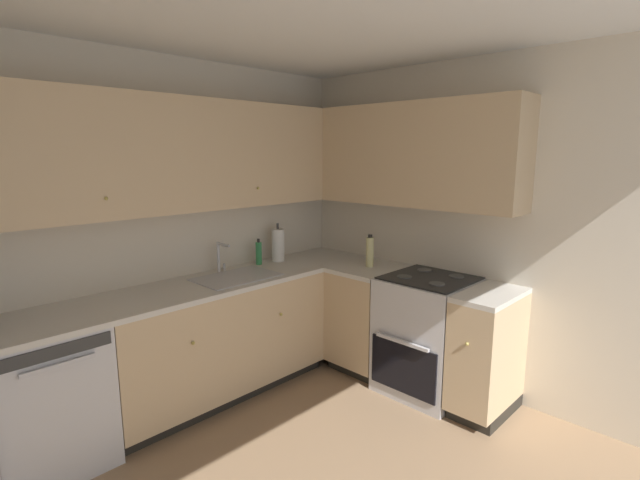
{
  "coord_description": "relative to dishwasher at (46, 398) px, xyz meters",
  "views": [
    {
      "loc": [
        -1.4,
        -1.44,
        1.81
      ],
      "look_at": [
        0.97,
        0.86,
        1.19
      ],
      "focal_mm": 26.12,
      "sensor_mm": 36.0,
      "label": 1
    }
  ],
  "objects": [
    {
      "name": "paper_towel_roll",
      "position": [
        1.91,
        0.16,
        0.6
      ],
      "size": [
        0.11,
        0.11,
        0.34
      ],
      "color": "white",
      "rests_on": "countertop_back"
    },
    {
      "name": "lower_cabinets_back",
      "position": [
        1.15,
        0.0,
        0.0
      ],
      "size": [
        1.7,
        0.62,
        0.85
      ],
      "color": "tan",
      "rests_on": "ground_plane"
    },
    {
      "name": "faucet",
      "position": [
        1.33,
        0.18,
        0.6
      ],
      "size": [
        0.07,
        0.16,
        0.24
      ],
      "color": "silver",
      "rests_on": "countertop_back"
    },
    {
      "name": "oil_bottle",
      "position": [
        2.3,
        -0.54,
        0.59
      ],
      "size": [
        0.06,
        0.06,
        0.27
      ],
      "color": "beige",
      "rests_on": "countertop_right"
    },
    {
      "name": "soap_bottle",
      "position": [
        1.71,
        0.18,
        0.56
      ],
      "size": [
        0.05,
        0.05,
        0.22
      ],
      "color": "#338C4C",
      "rests_on": "countertop_back"
    },
    {
      "name": "dishwasher",
      "position": [
        0.0,
        0.0,
        0.0
      ],
      "size": [
        0.6,
        0.63,
        0.85
      ],
      "color": "silver",
      "rests_on": "ground_plane"
    },
    {
      "name": "oven_range",
      "position": [
        2.32,
        -1.1,
        0.03
      ],
      "size": [
        0.68,
        0.62,
        1.04
      ],
      "color": "silver",
      "rests_on": "ground_plane"
    },
    {
      "name": "wall_back",
      "position": [
        0.73,
        0.33,
        0.82
      ],
      "size": [
        3.84,
        0.05,
        2.49
      ],
      "primitive_type": "cube",
      "color": "beige",
      "rests_on": "ground_plane"
    },
    {
      "name": "wall_right",
      "position": [
        2.63,
        -1.41,
        0.82
      ],
      "size": [
        0.05,
        3.52,
        2.49
      ],
      "primitive_type": "cube",
      "color": "beige",
      "rests_on": "ground_plane"
    },
    {
      "name": "countertop_back",
      "position": [
        1.15,
        0.0,
        0.44
      ],
      "size": [
        2.9,
        0.6,
        0.03
      ],
      "primitive_type": "cube",
      "color": "beige",
      "rests_on": "lower_cabinets_back"
    },
    {
      "name": "lower_cabinets_right",
      "position": [
        2.3,
        -0.95,
        0.0
      ],
      "size": [
        0.62,
        1.44,
        0.85
      ],
      "color": "tan",
      "rests_on": "ground_plane"
    },
    {
      "name": "upper_cabinets_right",
      "position": [
        2.44,
        -0.69,
        1.37
      ],
      "size": [
        0.32,
        1.99,
        0.78
      ],
      "color": "tan"
    },
    {
      "name": "sink",
      "position": [
        1.33,
        -0.03,
        0.42
      ],
      "size": [
        0.61,
        0.4,
        0.1
      ],
      "color": "#B7B7BC",
      "rests_on": "countertop_back"
    },
    {
      "name": "countertop_right",
      "position": [
        2.3,
        -0.95,
        0.44
      ],
      "size": [
        0.6,
        1.44,
        0.03
      ],
      "color": "beige",
      "rests_on": "lower_cabinets_right"
    },
    {
      "name": "upper_cabinets_back",
      "position": [
        0.99,
        0.14,
        1.37
      ],
      "size": [
        2.58,
        0.34,
        0.78
      ],
      "color": "tan"
    }
  ]
}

